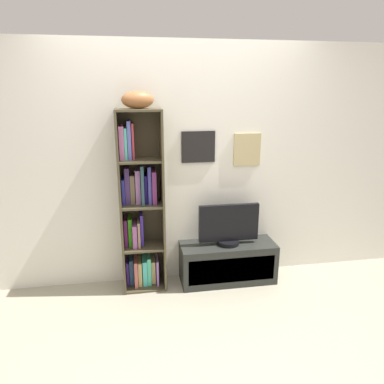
# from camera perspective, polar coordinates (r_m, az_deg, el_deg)

# --- Properties ---
(ground) EXTENTS (5.20, 5.20, 0.04)m
(ground) POSITION_cam_1_polar(r_m,az_deg,el_deg) (2.99, 1.32, -23.74)
(ground) COLOR gray
(back_wall) EXTENTS (4.80, 0.08, 2.33)m
(back_wall) POSITION_cam_1_polar(r_m,az_deg,el_deg) (3.49, -1.99, 4.06)
(back_wall) COLOR silver
(back_wall) RESTS_ON ground
(bookshelf) EXTENTS (0.41, 0.29, 1.74)m
(bookshelf) POSITION_cam_1_polar(r_m,az_deg,el_deg) (3.42, -8.38, -2.75)
(bookshelf) COLOR #443D29
(bookshelf) RESTS_ON ground
(football) EXTENTS (0.32, 0.22, 0.15)m
(football) POSITION_cam_1_polar(r_m,az_deg,el_deg) (3.21, -8.69, 14.40)
(football) COLOR brown
(football) RESTS_ON bookshelf
(tv_stand) EXTENTS (0.96, 0.35, 0.41)m
(tv_stand) POSITION_cam_1_polar(r_m,az_deg,el_deg) (3.71, 5.72, -11.14)
(tv_stand) COLOR #242723
(tv_stand) RESTS_ON ground
(television) EXTENTS (0.60, 0.22, 0.41)m
(television) POSITION_cam_1_polar(r_m,az_deg,el_deg) (3.55, 5.90, -5.35)
(television) COLOR black
(television) RESTS_ON tv_stand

